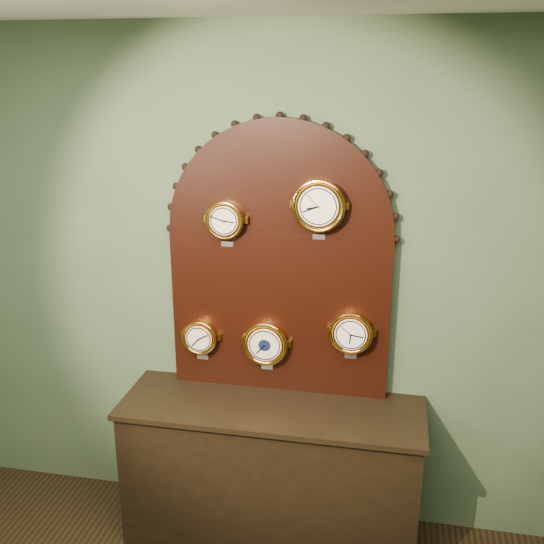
% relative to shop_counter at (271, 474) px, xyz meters
% --- Properties ---
extents(wall_back, '(4.00, 0.00, 4.00)m').
position_rel_shop_counter_xyz_m(wall_back, '(0.00, 0.27, 1.00)').
color(wall_back, '#465B3E').
rests_on(wall_back, ground).
extents(shop_counter, '(1.60, 0.50, 0.80)m').
position_rel_shop_counter_xyz_m(shop_counter, '(0.00, 0.00, 0.00)').
color(shop_counter, black).
rests_on(shop_counter, ground_plane).
extents(display_board, '(1.26, 0.06, 1.53)m').
position_rel_shop_counter_xyz_m(display_board, '(0.00, 0.22, 1.23)').
color(display_board, black).
rests_on(display_board, shop_counter).
extents(roman_clock, '(0.21, 0.08, 0.26)m').
position_rel_shop_counter_xyz_m(roman_clock, '(-0.28, 0.15, 1.41)').
color(roman_clock, orange).
rests_on(roman_clock, display_board).
extents(arabic_clock, '(0.27, 0.08, 0.32)m').
position_rel_shop_counter_xyz_m(arabic_clock, '(0.21, 0.15, 1.50)').
color(arabic_clock, orange).
rests_on(arabic_clock, display_board).
extents(hygrometer, '(0.20, 0.08, 0.25)m').
position_rel_shop_counter_xyz_m(hygrometer, '(-0.44, 0.15, 0.73)').
color(hygrometer, orange).
rests_on(hygrometer, display_board).
extents(barometer, '(0.25, 0.08, 0.30)m').
position_rel_shop_counter_xyz_m(barometer, '(-0.06, 0.15, 0.72)').
color(barometer, orange).
rests_on(barometer, display_board).
extents(tide_clock, '(0.23, 0.08, 0.28)m').
position_rel_shop_counter_xyz_m(tide_clock, '(0.40, 0.15, 0.83)').
color(tide_clock, orange).
rests_on(tide_clock, display_board).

